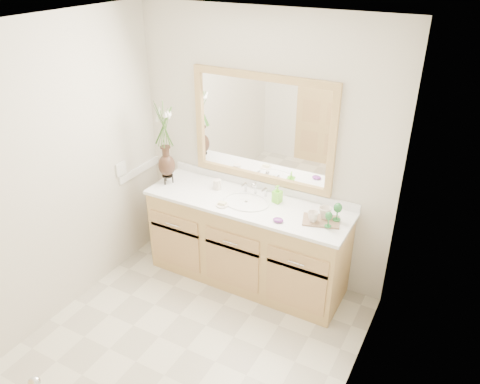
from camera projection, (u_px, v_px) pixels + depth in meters
The scene contains 21 objects.
floor at pixel (186, 349), 3.67m from camera, with size 2.60×2.60×0.00m, color beige.
ceiling at pixel (162, 30), 2.54m from camera, with size 2.40×2.60×0.02m, color white.
wall_back at pixel (263, 151), 4.11m from camera, with size 2.40×0.02×2.40m, color beige.
wall_front at pixel (8, 350), 2.10m from camera, with size 2.40×0.02×2.40m, color beige.
wall_left at pixel (49, 180), 3.61m from camera, with size 0.02×2.60×2.40m, color beige.
wall_right at pixel (353, 272), 2.60m from camera, with size 0.02×2.60×2.40m, color beige.
vanity at pixel (247, 242), 4.27m from camera, with size 1.80×0.55×0.80m.
counter at pixel (247, 203), 4.07m from camera, with size 1.84×0.57×0.03m, color white.
sink at pixel (246, 208), 4.08m from camera, with size 0.38×0.34×0.23m.
mirror at pixel (262, 130), 4.00m from camera, with size 1.32×0.04×0.97m.
switch_plate at pixel (121, 169), 4.30m from camera, with size 0.02×0.12×0.12m, color white.
flower_vase at pixel (164, 131), 4.14m from camera, with size 0.18×0.18×0.76m.
tumbler at pixel (217, 184), 4.25m from camera, with size 0.07×0.07×0.09m, color silver.
soap_dish at pixel (222, 205), 3.99m from camera, with size 0.11×0.11×0.03m.
soap_bottle at pixel (277, 195), 4.02m from camera, with size 0.06×0.07×0.14m, color #76E435.
purple_dish at pixel (278, 220), 3.76m from camera, with size 0.09×0.07×0.03m, color #69297B.
tray at pixel (321, 221), 3.77m from camera, with size 0.29×0.20×0.01m, color brown.
mug_left at pixel (313, 216), 3.73m from camera, with size 0.09×0.08×0.09m, color silver.
mug_right at pixel (325, 212), 3.77m from camera, with size 0.10×0.10×0.10m, color silver.
goblet_front at pixel (329, 217), 3.64m from camera, with size 0.06×0.06×0.13m.
goblet_back at pixel (338, 209), 3.72m from camera, with size 0.07×0.07×0.15m.
Camera 1 is at (1.64, -2.13, 2.82)m, focal length 35.00 mm.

